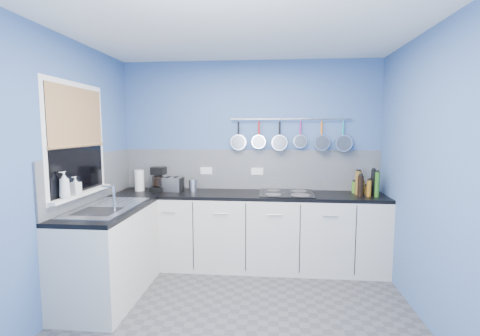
% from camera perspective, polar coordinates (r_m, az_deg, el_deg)
% --- Properties ---
extents(floor, '(3.20, 3.00, 0.02)m').
position_cam_1_polar(floor, '(3.30, -0.39, -23.85)').
color(floor, '#47474C').
rests_on(floor, ground).
extents(ceiling, '(3.20, 3.00, 0.02)m').
position_cam_1_polar(ceiling, '(2.98, -0.43, 23.09)').
color(ceiling, white).
rests_on(ceiling, ground).
extents(wall_back, '(3.20, 0.02, 2.50)m').
position_cam_1_polar(wall_back, '(4.38, 1.58, 1.09)').
color(wall_back, '#42629D').
rests_on(wall_back, ground).
extents(wall_front, '(3.20, 0.02, 2.50)m').
position_cam_1_polar(wall_front, '(1.42, -6.65, -10.15)').
color(wall_front, '#42629D').
rests_on(wall_front, ground).
extents(wall_left, '(0.02, 3.00, 2.50)m').
position_cam_1_polar(wall_left, '(3.44, -28.18, -1.11)').
color(wall_left, '#42629D').
rests_on(wall_left, ground).
extents(wall_right, '(0.02, 3.00, 2.50)m').
position_cam_1_polar(wall_right, '(3.16, 30.09, -1.81)').
color(wall_right, '#42629D').
rests_on(wall_right, ground).
extents(backsplash_back, '(3.20, 0.02, 0.50)m').
position_cam_1_polar(backsplash_back, '(4.37, 1.56, -0.24)').
color(backsplash_back, '#9C9EA3').
rests_on(backsplash_back, wall_back).
extents(backsplash_left, '(0.02, 1.80, 0.50)m').
position_cam_1_polar(backsplash_left, '(3.95, -23.04, -1.45)').
color(backsplash_left, '#9C9EA3').
rests_on(backsplash_left, wall_left).
extents(cabinet_run_back, '(3.20, 0.60, 0.86)m').
position_cam_1_polar(cabinet_run_back, '(4.23, 1.27, -10.43)').
color(cabinet_run_back, beige).
rests_on(cabinet_run_back, ground).
extents(worktop_back, '(3.20, 0.60, 0.04)m').
position_cam_1_polar(worktop_back, '(4.12, 1.28, -4.43)').
color(worktop_back, black).
rests_on(worktop_back, cabinet_run_back).
extents(cabinet_run_left, '(0.60, 1.20, 0.86)m').
position_cam_1_polar(cabinet_run_left, '(3.72, -20.79, -13.22)').
color(cabinet_run_left, beige).
rests_on(cabinet_run_left, ground).
extents(worktop_left, '(0.60, 1.20, 0.04)m').
position_cam_1_polar(worktop_left, '(3.60, -21.07, -6.45)').
color(worktop_left, black).
rests_on(worktop_left, cabinet_run_left).
extents(window_frame, '(0.01, 1.00, 1.10)m').
position_cam_1_polar(window_frame, '(3.65, -25.37, 4.15)').
color(window_frame, white).
rests_on(window_frame, wall_left).
extents(window_glass, '(0.01, 0.90, 1.00)m').
position_cam_1_polar(window_glass, '(3.65, -25.30, 4.15)').
color(window_glass, black).
rests_on(window_glass, wall_left).
extents(bamboo_blind, '(0.01, 0.90, 0.55)m').
position_cam_1_polar(bamboo_blind, '(3.65, -25.36, 7.69)').
color(bamboo_blind, tan).
rests_on(bamboo_blind, wall_left).
extents(window_sill, '(0.10, 0.98, 0.03)m').
position_cam_1_polar(window_sill, '(3.69, -24.65, -3.85)').
color(window_sill, white).
rests_on(window_sill, wall_left).
extents(sink_unit, '(0.50, 0.95, 0.01)m').
position_cam_1_polar(sink_unit, '(3.60, -21.08, -6.07)').
color(sink_unit, silver).
rests_on(sink_unit, worktop_left).
extents(mixer_tap, '(0.12, 0.08, 0.26)m').
position_cam_1_polar(mixer_tap, '(3.34, -20.08, -4.75)').
color(mixer_tap, silver).
rests_on(mixer_tap, worktop_left).
extents(socket_left, '(0.15, 0.01, 0.09)m').
position_cam_1_polar(socket_left, '(4.43, -5.58, -0.44)').
color(socket_left, white).
rests_on(socket_left, backsplash_back).
extents(socket_right, '(0.15, 0.01, 0.09)m').
position_cam_1_polar(socket_right, '(4.35, 2.86, -0.54)').
color(socket_right, white).
rests_on(socket_right, backsplash_back).
extents(pot_rail, '(1.45, 0.02, 0.02)m').
position_cam_1_polar(pot_rail, '(4.30, 8.28, 8.00)').
color(pot_rail, silver).
rests_on(pot_rail, wall_back).
extents(soap_bottle_a, '(0.12, 0.12, 0.24)m').
position_cam_1_polar(soap_bottle_a, '(3.40, -27.01, -2.49)').
color(soap_bottle_a, white).
rests_on(soap_bottle_a, window_sill).
extents(soap_bottle_b, '(0.09, 0.10, 0.17)m').
position_cam_1_polar(soap_bottle_b, '(3.55, -25.54, -2.63)').
color(soap_bottle_b, white).
rests_on(soap_bottle_b, window_sill).
extents(paper_towel, '(0.14, 0.14, 0.26)m').
position_cam_1_polar(paper_towel, '(4.43, -16.28, -1.99)').
color(paper_towel, white).
rests_on(paper_towel, worktop_back).
extents(coffee_maker, '(0.18, 0.19, 0.29)m').
position_cam_1_polar(coffee_maker, '(4.36, -13.35, -1.79)').
color(coffee_maker, black).
rests_on(coffee_maker, worktop_back).
extents(toaster, '(0.29, 0.20, 0.17)m').
position_cam_1_polar(toaster, '(4.32, -11.13, -2.65)').
color(toaster, silver).
rests_on(toaster, worktop_back).
extents(canister, '(0.12, 0.12, 0.14)m').
position_cam_1_polar(canister, '(4.27, -7.76, -2.86)').
color(canister, silver).
rests_on(canister, worktop_back).
extents(hob, '(0.63, 0.55, 0.01)m').
position_cam_1_polar(hob, '(4.11, 7.66, -4.14)').
color(hob, black).
rests_on(hob, worktop_back).
extents(pan_0, '(0.19, 0.06, 0.38)m').
position_cam_1_polar(pan_0, '(4.30, -0.27, 5.53)').
color(pan_0, silver).
rests_on(pan_0, pot_rail).
extents(pan_1, '(0.17, 0.09, 0.36)m').
position_cam_1_polar(pan_1, '(4.28, 3.13, 5.64)').
color(pan_1, silver).
rests_on(pan_1, pot_rail).
extents(pan_2, '(0.19, 0.10, 0.38)m').
position_cam_1_polar(pan_2, '(4.28, 6.54, 5.47)').
color(pan_2, silver).
rests_on(pan_2, pot_rail).
extents(pan_3, '(0.16, 0.05, 0.35)m').
position_cam_1_polar(pan_3, '(4.29, 9.95, 5.63)').
color(pan_3, silver).
rests_on(pan_3, pot_rail).
extents(pan_4, '(0.19, 0.10, 0.38)m').
position_cam_1_polar(pan_4, '(4.32, 13.32, 5.37)').
color(pan_4, silver).
rests_on(pan_4, pot_rail).
extents(pan_5, '(0.20, 0.10, 0.39)m').
position_cam_1_polar(pan_5, '(4.36, 16.64, 5.21)').
color(pan_5, silver).
rests_on(pan_5, pot_rail).
extents(condiment_0, '(0.06, 0.06, 0.16)m').
position_cam_1_polar(condiment_0, '(4.36, 20.84, -2.89)').
color(condiment_0, '#4C190C').
rests_on(condiment_0, worktop_back).
extents(condiment_1, '(0.06, 0.06, 0.13)m').
position_cam_1_polar(condiment_1, '(4.36, 19.53, -3.04)').
color(condiment_1, olive).
rests_on(condiment_1, worktop_back).
extents(condiment_2, '(0.06, 0.06, 0.14)m').
position_cam_1_polar(condiment_2, '(4.34, 18.36, -3.03)').
color(condiment_2, '#3F721E').
rests_on(condiment_2, worktop_back).
extents(condiment_3, '(0.06, 0.06, 0.29)m').
position_cam_1_polar(condiment_3, '(4.25, 21.15, -2.25)').
color(condiment_3, black).
rests_on(condiment_3, worktop_back).
extents(condiment_4, '(0.05, 0.05, 0.11)m').
position_cam_1_polar(condiment_4, '(4.25, 20.15, -3.49)').
color(condiment_4, brown).
rests_on(condiment_4, worktop_back).
extents(condiment_5, '(0.07, 0.07, 0.28)m').
position_cam_1_polar(condiment_5, '(4.23, 18.93, -2.34)').
color(condiment_5, brown).
rests_on(condiment_5, worktop_back).
extents(condiment_6, '(0.05, 0.05, 0.28)m').
position_cam_1_polar(condiment_6, '(4.16, 21.71, -2.56)').
color(condiment_6, '#265919').
rests_on(condiment_6, worktop_back).
extents(condiment_7, '(0.05, 0.05, 0.18)m').
position_cam_1_polar(condiment_7, '(4.16, 20.53, -3.18)').
color(condiment_7, '#8C5914').
rests_on(condiment_7, worktop_back).
extents(condiment_8, '(0.06, 0.06, 0.24)m').
position_cam_1_polar(condiment_8, '(4.13, 19.28, -2.83)').
color(condiment_8, black).
rests_on(condiment_8, worktop_back).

